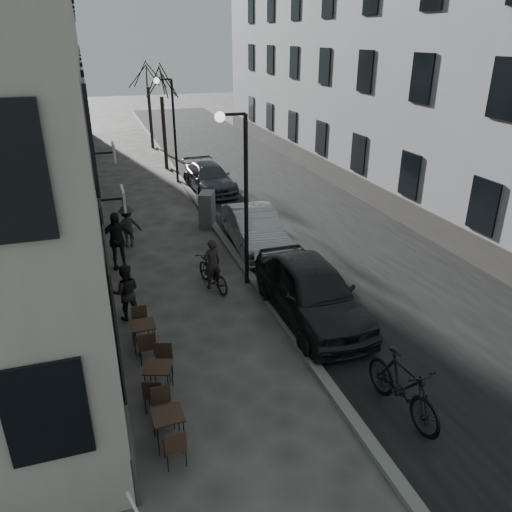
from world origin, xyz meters
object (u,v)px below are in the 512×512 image
streetlamp_near (240,182)px  car_mid (254,229)px  bistro_set_c (144,334)px  bicycle (212,273)px  streetlamp_far (170,119)px  car_far (209,178)px  car_near (311,291)px  pedestrian_mid (127,226)px  bistro_set_a (168,426)px  pedestrian_near (126,292)px  moped (403,386)px  tree_near (161,82)px  utility_cabinet (207,209)px  pedestrian_far (117,240)px  tree_far (147,74)px  bistro_set_b (159,377)px

streetlamp_near → car_mid: bearing=64.0°
streetlamp_near → car_mid: (1.24, 2.54, -2.45)m
bistro_set_c → bicycle: bearing=47.7°
car_mid → streetlamp_near: bearing=-113.6°
streetlamp_far → car_far: bearing=-55.9°
bicycle → car_mid: car_mid is taller
car_near → pedestrian_mid: bearing=122.0°
bistro_set_a → pedestrian_near: size_ratio=0.89×
car_mid → moped: 8.94m
bicycle → car_mid: size_ratio=0.41×
tree_near → bicycle: 15.57m
utility_cabinet → pedestrian_far: (-3.59, -2.88, 0.26)m
bistro_set_a → car_near: size_ratio=0.29×
car_near → moped: bearing=-87.4°
bistro_set_a → car_near: 5.44m
streetlamp_near → pedestrian_near: size_ratio=3.30×
tree_near → pedestrian_near: bearing=-102.3°
bistro_set_a → car_far: car_far is taller
bistro_set_a → pedestrian_far: 8.16m
bistro_set_a → car_near: (4.28, 3.33, 0.39)m
bistro_set_c → car_near: size_ratio=0.29×
tree_near → tree_far: bearing=90.0°
bistro_set_b → car_mid: size_ratio=0.33×
bistro_set_a → pedestrian_mid: pedestrian_mid is taller
streetlamp_far → bicycle: size_ratio=2.87×
car_mid → utility_cabinet: bearing=114.2°
tree_near → pedestrian_near: (-3.50, -16.00, -3.89)m
bistro_set_a → bistro_set_c: 3.21m
bicycle → streetlamp_far: bearing=-107.6°
streetlamp_far → pedestrian_mid: (-2.96, -7.93, -2.40)m
bistro_set_c → bistro_set_b: bearing=-87.2°
bistro_set_c → car_far: bearing=69.0°
tree_near → bistro_set_a: bearing=-98.7°
car_near → bistro_set_a: bearing=-142.5°
bistro_set_a → utility_cabinet: (3.27, 11.01, 0.27)m
pedestrian_mid → car_near: 7.73m
streetlamp_near → car_near: (1.17, -2.47, -2.36)m
pedestrian_far → car_near: 6.65m
pedestrian_mid → pedestrian_near: bearing=76.3°
streetlamp_far → tree_far: (0.07, 9.00, 1.50)m
streetlamp_far → pedestrian_far: (-3.43, -9.67, -2.22)m
bistro_set_a → car_mid: (4.35, 8.33, 0.29)m
pedestrian_far → bicycle: bearing=-43.7°
streetlamp_near → tree_near: bearing=89.7°
bistro_set_c → car_mid: 6.77m
car_near → car_mid: (0.07, 5.01, -0.10)m
bicycle → car_near: size_ratio=0.38×
streetlamp_near → car_near: 3.61m
bistro_set_c → pedestrian_mid: bearing=87.0°
car_far → tree_far: bearing=93.0°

